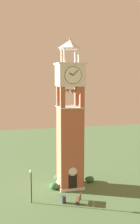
% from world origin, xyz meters
% --- Properties ---
extents(ground, '(80.00, 80.00, 0.00)m').
position_xyz_m(ground, '(0.00, 0.00, 0.00)').
color(ground, '#517547').
extents(clock_tower, '(3.60, 3.60, 19.22)m').
position_xyz_m(clock_tower, '(-0.00, -0.00, 8.09)').
color(clock_tower, '#AD5B42').
rests_on(clock_tower, ground).
extents(park_bench, '(1.04, 1.64, 0.95)m').
position_xyz_m(park_bench, '(-0.06, -4.77, 0.48)').
color(park_bench, brown).
rests_on(park_bench, ground).
extents(lamp_post, '(0.36, 0.36, 3.97)m').
position_xyz_m(lamp_post, '(-5.42, -3.55, 2.75)').
color(lamp_post, black).
rests_on(lamp_post, ground).
extents(trash_bin, '(0.52, 0.52, 0.80)m').
position_xyz_m(trash_bin, '(-1.80, -4.44, 0.40)').
color(trash_bin, '#2D2D33').
rests_on(trash_bin, ground).
extents(shrub_near_entry, '(1.20, 1.20, 0.86)m').
position_xyz_m(shrub_near_entry, '(-2.22, -0.44, 0.43)').
color(shrub_near_entry, '#336638').
rests_on(shrub_near_entry, ground).
extents(shrub_left_of_tower, '(1.17, 1.17, 1.04)m').
position_xyz_m(shrub_left_of_tower, '(-1.23, 1.90, 0.52)').
color(shrub_left_of_tower, '#336638').
rests_on(shrub_left_of_tower, ground).
extents(shrub_behind_bench, '(1.24, 1.24, 0.79)m').
position_xyz_m(shrub_behind_bench, '(2.98, 0.89, 0.39)').
color(shrub_behind_bench, '#336638').
rests_on(shrub_behind_bench, ground).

